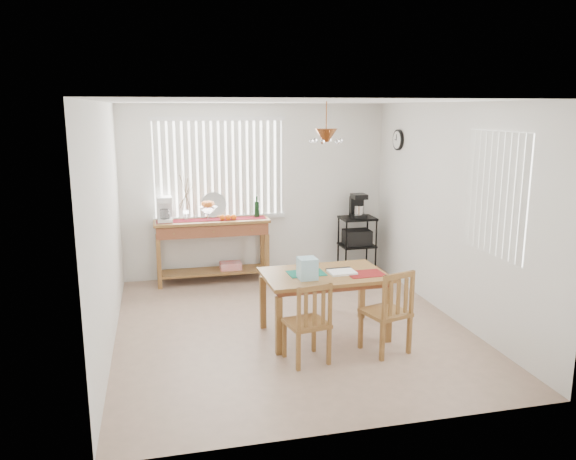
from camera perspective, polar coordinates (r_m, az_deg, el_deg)
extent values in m
cube|color=tan|center=(6.74, 0.25, -9.83)|extent=(4.00, 4.50, 0.01)
cube|color=white|center=(8.58, -3.34, 4.02)|extent=(4.00, 0.10, 2.60)
cube|color=white|center=(4.22, 7.59, -4.76)|extent=(4.00, 0.10, 2.60)
cube|color=white|center=(6.22, -18.43, 0.23)|extent=(0.10, 4.50, 2.60)
cube|color=white|center=(7.12, 16.53, 1.82)|extent=(0.10, 4.50, 2.60)
cube|color=white|center=(6.24, 0.27, 13.38)|extent=(4.00, 4.50, 0.10)
cube|color=white|center=(8.41, -7.02, 6.18)|extent=(1.90, 0.01, 1.40)
cube|color=white|center=(8.35, -13.17, 5.91)|extent=(0.07, 0.03, 1.40)
cube|color=white|center=(8.35, -12.44, 5.94)|extent=(0.07, 0.03, 1.40)
cube|color=white|center=(8.35, -11.72, 5.98)|extent=(0.07, 0.03, 1.40)
cube|color=white|center=(8.36, -10.99, 6.01)|extent=(0.07, 0.03, 1.40)
cube|color=white|center=(8.36, -10.26, 6.04)|extent=(0.07, 0.03, 1.40)
cube|color=white|center=(8.37, -9.54, 6.07)|extent=(0.07, 0.03, 1.40)
cube|color=white|center=(8.37, -8.81, 6.10)|extent=(0.07, 0.03, 1.40)
cube|color=white|center=(8.38, -8.09, 6.13)|extent=(0.07, 0.03, 1.40)
cube|color=white|center=(8.39, -7.37, 6.16)|extent=(0.07, 0.03, 1.40)
cube|color=white|center=(8.41, -6.65, 6.19)|extent=(0.07, 0.03, 1.40)
cube|color=white|center=(8.42, -5.93, 6.21)|extent=(0.07, 0.03, 1.40)
cube|color=white|center=(8.43, -5.22, 6.24)|extent=(0.07, 0.03, 1.40)
cube|color=white|center=(8.45, -4.51, 6.26)|extent=(0.07, 0.03, 1.40)
cube|color=white|center=(8.46, -3.79, 6.29)|extent=(0.07, 0.03, 1.40)
cube|color=white|center=(8.48, -3.09, 6.31)|extent=(0.07, 0.03, 1.40)
cube|color=white|center=(8.50, -2.38, 6.33)|extent=(0.07, 0.03, 1.40)
cube|color=white|center=(8.52, -1.68, 6.35)|extent=(0.07, 0.03, 1.40)
cube|color=white|center=(8.54, -0.98, 6.37)|extent=(0.07, 0.03, 1.40)
cube|color=white|center=(8.49, -6.87, 1.26)|extent=(1.98, 0.06, 0.06)
cube|color=white|center=(8.34, -7.13, 11.16)|extent=(1.98, 0.06, 0.06)
cube|color=white|center=(6.28, 20.33, 3.46)|extent=(0.01, 1.10, 1.30)
cube|color=white|center=(5.87, 22.88, 2.69)|extent=(0.03, 0.07, 1.30)
cube|color=white|center=(5.96, 22.27, 2.87)|extent=(0.03, 0.07, 1.30)
cube|color=white|center=(6.05, 21.67, 3.04)|extent=(0.03, 0.07, 1.30)
cube|color=white|center=(6.14, 21.09, 3.21)|extent=(0.03, 0.07, 1.30)
cube|color=white|center=(6.23, 20.53, 3.37)|extent=(0.03, 0.07, 1.30)
cube|color=white|center=(6.32, 19.98, 3.53)|extent=(0.03, 0.07, 1.30)
cube|color=white|center=(6.41, 19.45, 3.69)|extent=(0.03, 0.07, 1.30)
cube|color=white|center=(6.50, 18.93, 3.84)|extent=(0.03, 0.07, 1.30)
cube|color=white|center=(6.59, 18.42, 3.98)|extent=(0.03, 0.07, 1.30)
cube|color=white|center=(6.69, 17.94, 4.12)|extent=(0.03, 0.07, 1.30)
cylinder|color=black|center=(8.37, 11.13, 8.97)|extent=(0.04, 0.30, 0.30)
cylinder|color=white|center=(8.36, 10.98, 8.97)|extent=(0.01, 0.25, 0.25)
cylinder|color=brown|center=(6.03, 3.92, 11.30)|extent=(0.01, 0.01, 0.34)
cone|color=brown|center=(6.03, 3.89, 9.59)|extent=(0.24, 0.24, 0.14)
sphere|color=white|center=(6.08, 5.34, 9.02)|extent=(0.05, 0.05, 0.05)
sphere|color=white|center=(6.19, 4.22, 9.10)|extent=(0.05, 0.05, 0.05)
sphere|color=white|center=(6.14, 2.78, 9.09)|extent=(0.05, 0.05, 0.05)
sphere|color=white|center=(5.99, 2.40, 9.01)|extent=(0.05, 0.05, 0.05)
sphere|color=white|center=(5.88, 3.53, 8.94)|extent=(0.05, 0.05, 0.05)
sphere|color=white|center=(5.93, 5.03, 8.94)|extent=(0.05, 0.05, 0.05)
cube|color=olive|center=(8.26, -7.74, 0.90)|extent=(1.67, 0.47, 0.04)
cube|color=brown|center=(8.28, -7.72, 0.12)|extent=(1.60, 0.43, 0.17)
cube|color=olive|center=(8.18, -12.97, -3.44)|extent=(0.06, 0.06, 0.72)
cube|color=olive|center=(8.32, -2.15, -2.85)|extent=(0.06, 0.06, 0.72)
cube|color=olive|center=(8.53, -12.99, -2.79)|extent=(0.06, 0.06, 0.72)
cube|color=olive|center=(8.66, -2.61, -2.24)|extent=(0.06, 0.06, 0.72)
cube|color=olive|center=(8.44, -7.60, -4.17)|extent=(1.54, 0.41, 0.03)
cube|color=red|center=(8.45, -5.85, -3.63)|extent=(0.31, 0.23, 0.10)
cube|color=maroon|center=(8.25, -7.75, 1.06)|extent=(1.58, 0.26, 0.01)
cube|color=white|center=(8.22, -12.38, 1.00)|extent=(0.21, 0.25, 0.05)
cube|color=white|center=(8.27, -12.44, 1.99)|extent=(0.21, 0.08, 0.31)
cube|color=white|center=(8.14, -12.48, 3.05)|extent=(0.21, 0.23, 0.07)
cylinder|color=white|center=(8.17, -12.41, 1.60)|extent=(0.14, 0.14, 0.14)
cylinder|color=white|center=(8.22, -8.11, 1.35)|extent=(0.05, 0.05, 0.10)
cone|color=white|center=(8.20, -8.13, 2.03)|extent=(0.27, 0.27, 0.09)
sphere|color=red|center=(8.19, -7.78, 2.66)|extent=(0.08, 0.08, 0.08)
sphere|color=red|center=(8.23, -7.99, 2.70)|extent=(0.08, 0.08, 0.08)
sphere|color=red|center=(8.23, -8.36, 2.68)|extent=(0.08, 0.08, 0.08)
sphere|color=red|center=(8.18, -8.51, 2.62)|extent=(0.08, 0.08, 0.08)
sphere|color=red|center=(8.14, -8.30, 2.58)|extent=(0.08, 0.08, 0.08)
sphere|color=red|center=(8.14, -7.93, 2.60)|extent=(0.08, 0.08, 0.08)
sphere|color=#FF650D|center=(8.18, -6.68, 1.26)|extent=(0.08, 0.08, 0.08)
sphere|color=#FF650D|center=(8.19, -6.11, 1.29)|extent=(0.08, 0.08, 0.08)
sphere|color=#FF650D|center=(8.20, -5.53, 1.32)|extent=(0.08, 0.08, 0.08)
cylinder|color=silver|center=(8.42, -7.56, 2.56)|extent=(0.37, 0.09, 0.37)
cylinder|color=white|center=(8.27, -10.31, 1.48)|extent=(0.08, 0.08, 0.15)
cylinder|color=#4C3823|center=(8.22, -10.40, 3.59)|extent=(0.09, 0.04, 0.46)
cylinder|color=#4C3823|center=(8.21, -10.40, 3.77)|extent=(0.14, 0.06, 0.50)
cylinder|color=#4C3823|center=(8.22, -10.39, 3.41)|extent=(0.18, 0.08, 0.38)
cylinder|color=#4C3823|center=(8.21, -10.41, 3.95)|extent=(0.06, 0.03, 0.57)
cylinder|color=#4C3823|center=(8.22, -10.39, 3.34)|extent=(0.23, 0.10, 0.32)
cylinder|color=black|center=(8.37, -3.19, 2.13)|extent=(0.08, 0.08, 0.24)
cylinder|color=black|center=(8.35, -3.21, 3.22)|extent=(0.03, 0.03, 0.08)
cylinder|color=black|center=(8.53, 5.92, -1.93)|extent=(0.03, 0.03, 0.89)
cylinder|color=black|center=(8.70, 8.92, -1.74)|extent=(0.03, 0.03, 0.89)
cylinder|color=black|center=(8.88, 5.13, -1.35)|extent=(0.03, 0.03, 0.89)
cylinder|color=black|center=(9.04, 8.03, -1.18)|extent=(0.03, 0.03, 0.89)
cube|color=black|center=(8.69, 7.08, 1.20)|extent=(0.52, 0.42, 0.03)
cube|color=black|center=(8.78, 7.00, -1.55)|extent=(0.52, 0.42, 0.03)
cube|color=black|center=(8.88, 6.94, -3.94)|extent=(0.52, 0.42, 0.03)
cube|color=black|center=(8.75, 7.03, -0.73)|extent=(0.40, 0.31, 0.23)
cube|color=black|center=(8.66, 7.13, 1.45)|extent=(0.21, 0.25, 0.05)
cube|color=black|center=(8.72, 6.97, 2.39)|extent=(0.21, 0.08, 0.31)
cube|color=black|center=(8.61, 7.19, 3.43)|extent=(0.21, 0.23, 0.07)
cylinder|color=silver|center=(8.64, 7.17, 2.05)|extent=(0.14, 0.14, 0.14)
cube|color=olive|center=(6.30, 3.69, -4.58)|extent=(1.38, 0.92, 0.04)
cube|color=brown|center=(6.31, 3.68, -5.00)|extent=(1.28, 0.82, 0.06)
cube|color=olive|center=(5.92, -0.94, -9.71)|extent=(0.07, 0.07, 0.63)
cube|color=olive|center=(6.31, 10.15, -8.46)|extent=(0.07, 0.07, 0.63)
cube|color=olive|center=(6.60, -2.57, -7.33)|extent=(0.07, 0.07, 0.63)
cube|color=olive|center=(6.96, 7.50, -6.38)|extent=(0.07, 0.07, 0.63)
cube|color=#136B54|center=(6.28, 1.87, -4.40)|extent=(0.42, 0.30, 0.01)
cube|color=maroon|center=(6.31, 7.88, -4.42)|extent=(0.42, 0.30, 0.01)
cube|color=white|center=(6.31, 5.50, -4.29)|extent=(0.30, 0.24, 0.02)
cube|color=black|center=(6.42, 5.11, -3.96)|extent=(0.29, 0.04, 0.03)
cube|color=#9BCFE2|center=(6.05, 1.97, -3.92)|extent=(0.20, 0.20, 0.23)
cube|color=olive|center=(5.74, 1.89, -9.44)|extent=(0.46, 0.46, 0.04)
cube|color=olive|center=(6.03, 2.64, -10.52)|extent=(0.04, 0.04, 0.39)
cube|color=olive|center=(5.90, -0.37, -11.05)|extent=(0.04, 0.04, 0.39)
cube|color=olive|center=(5.76, 4.18, -11.70)|extent=(0.04, 0.04, 0.39)
cube|color=olive|center=(5.62, 1.05, -12.31)|extent=(0.04, 0.04, 0.39)
cube|color=olive|center=(5.58, 4.30, -7.53)|extent=(0.04, 0.04, 0.43)
cube|color=olive|center=(5.44, 1.11, -8.05)|extent=(0.04, 0.04, 0.43)
cube|color=olive|center=(5.45, 2.75, -5.93)|extent=(0.36, 0.09, 0.06)
cube|color=olive|center=(5.56, 3.60, -7.86)|extent=(0.04, 0.03, 0.35)
cube|color=olive|center=(5.52, 2.72, -8.00)|extent=(0.04, 0.03, 0.35)
cube|color=olive|center=(5.48, 1.83, -8.15)|extent=(0.04, 0.03, 0.35)
cube|color=olive|center=(6.04, 9.87, -8.25)|extent=(0.52, 0.52, 0.04)
cube|color=olive|center=(6.36, 10.02, -9.36)|extent=(0.05, 0.05, 0.41)
cube|color=olive|center=(6.15, 7.39, -10.05)|extent=(0.05, 0.05, 0.41)
cube|color=olive|center=(6.11, 12.21, -10.38)|extent=(0.05, 0.05, 0.41)
cube|color=olive|center=(5.89, 9.54, -11.15)|extent=(0.05, 0.05, 0.41)
cube|color=olive|center=(5.94, 12.48, -6.17)|extent=(0.04, 0.04, 0.46)
cube|color=olive|center=(5.71, 9.78, -6.80)|extent=(0.04, 0.04, 0.46)
cube|color=olive|center=(5.76, 11.24, -4.59)|extent=(0.37, 0.14, 0.06)
cube|color=olive|center=(5.89, 11.89, -6.52)|extent=(0.04, 0.03, 0.37)
cube|color=olive|center=(5.83, 11.15, -6.69)|extent=(0.04, 0.03, 0.37)
cube|color=olive|center=(5.77, 10.39, -6.87)|extent=(0.04, 0.03, 0.37)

